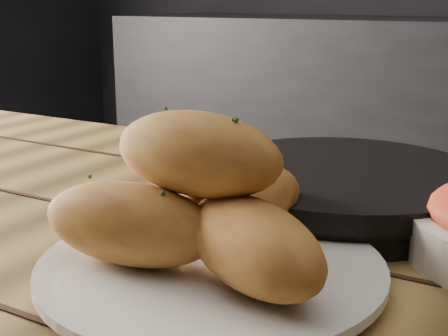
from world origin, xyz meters
TOP-DOWN VIEW (x-y plane):
  - plate at (0.04, -0.19)m, footprint 0.28×0.28m
  - bread_rolls at (0.03, -0.20)m, footprint 0.26×0.22m
  - skillet at (0.06, 0.03)m, footprint 0.42×0.30m

SIDE VIEW (x-z plane):
  - plate at x=0.04m, z-range 0.75..0.77m
  - skillet at x=0.06m, z-range 0.75..0.80m
  - bread_rolls at x=0.03m, z-range 0.75..0.87m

